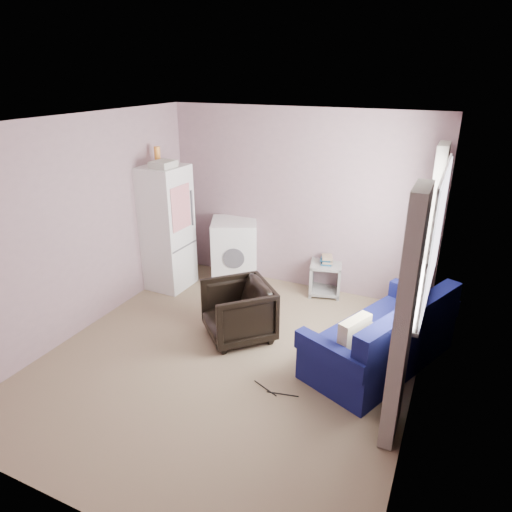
{
  "coord_description": "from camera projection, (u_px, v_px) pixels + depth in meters",
  "views": [
    {
      "loc": [
        2.02,
        -3.69,
        2.94
      ],
      "look_at": [
        0.05,
        0.6,
        1.0
      ],
      "focal_mm": 32.0,
      "sensor_mm": 36.0,
      "label": 1
    }
  ],
  "objects": [
    {
      "name": "armchair",
      "position": [
        238.0,
        309.0,
        5.27
      ],
      "size": [
        0.99,
        0.99,
        0.74
      ],
      "primitive_type": "imported",
      "rotation": [
        0.0,
        0.0,
        -0.78
      ],
      "color": "black",
      "rests_on": "ground"
    },
    {
      "name": "washing_machine",
      "position": [
        235.0,
        249.0,
        6.73
      ],
      "size": [
        0.86,
        0.86,
        0.91
      ],
      "rotation": [
        0.0,
        0.0,
        0.44
      ],
      "color": "white",
      "rests_on": "ground"
    },
    {
      "name": "floor_cables",
      "position": [
        274.0,
        391.0,
        4.48
      ],
      "size": [
        0.49,
        0.14,
        0.01
      ],
      "rotation": [
        0.0,
        0.0,
        -0.06
      ],
      "color": "black",
      "rests_on": "ground"
    },
    {
      "name": "room",
      "position": [
        228.0,
        253.0,
        4.52
      ],
      "size": [
        3.84,
        4.24,
        2.54
      ],
      "color": "#8D775C",
      "rests_on": "ground"
    },
    {
      "name": "side_table",
      "position": [
        326.0,
        276.0,
        6.35
      ],
      "size": [
        0.51,
        0.51,
        0.57
      ],
      "rotation": [
        0.0,
        0.0,
        0.24
      ],
      "color": "gray",
      "rests_on": "ground"
    },
    {
      "name": "fridge",
      "position": [
        166.0,
        227.0,
        6.38
      ],
      "size": [
        0.63,
        0.62,
        1.99
      ],
      "rotation": [
        0.0,
        0.0,
        -0.03
      ],
      "color": "white",
      "rests_on": "ground"
    },
    {
      "name": "sofa",
      "position": [
        384.0,
        340.0,
        4.8
      ],
      "size": [
        1.45,
        1.97,
        0.8
      ],
      "rotation": [
        0.0,
        0.0,
        -0.4
      ],
      "color": "navy",
      "rests_on": "ground"
    },
    {
      "name": "window_dressing",
      "position": [
        420.0,
        270.0,
        4.48
      ],
      "size": [
        0.17,
        2.62,
        2.18
      ],
      "color": "white",
      "rests_on": "ground"
    }
  ]
}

